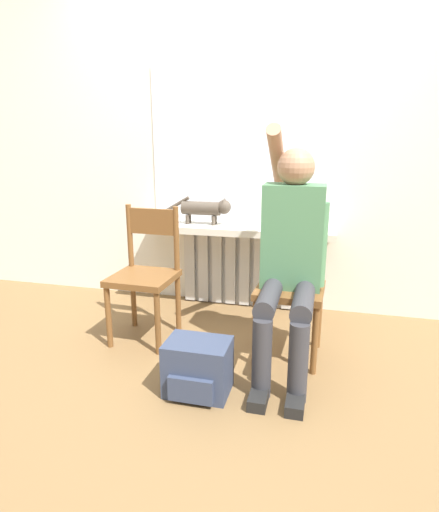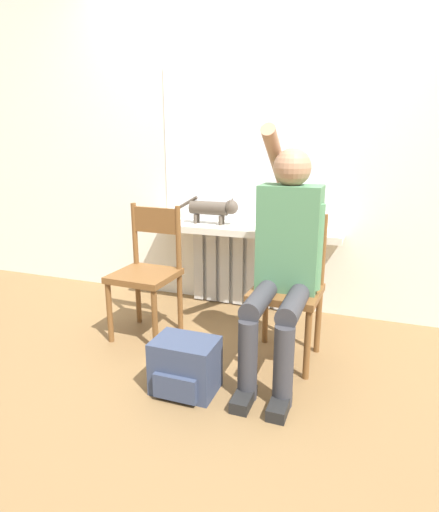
% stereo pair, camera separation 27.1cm
% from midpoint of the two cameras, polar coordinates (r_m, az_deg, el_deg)
% --- Properties ---
extents(ground_plane, '(12.00, 12.00, 0.00)m').
position_cam_midpoint_polar(ground_plane, '(2.45, -1.28, -15.96)').
color(ground_plane, brown).
extents(wall_with_window, '(7.00, 0.06, 2.70)m').
position_cam_midpoint_polar(wall_with_window, '(3.27, 6.79, 16.54)').
color(wall_with_window, white).
rests_on(wall_with_window, ground_plane).
extents(radiator, '(0.89, 0.08, 0.61)m').
position_cam_midpoint_polar(radiator, '(3.34, 5.92, -1.67)').
color(radiator, silver).
rests_on(radiator, ground_plane).
extents(windowsill, '(1.44, 0.31, 0.05)m').
position_cam_midpoint_polar(windowsill, '(3.16, 5.59, 3.49)').
color(windowsill, silver).
rests_on(windowsill, radiator).
extents(window_glass, '(1.38, 0.01, 1.14)m').
position_cam_midpoint_polar(window_glass, '(3.24, 6.57, 14.35)').
color(window_glass, white).
rests_on(window_glass, windowsill).
extents(chair_left, '(0.40, 0.40, 0.86)m').
position_cam_midpoint_polar(chair_left, '(2.81, -6.89, -1.94)').
color(chair_left, brown).
rests_on(chair_left, ground_plane).
extents(chair_right, '(0.40, 0.40, 0.86)m').
position_cam_midpoint_polar(chair_right, '(2.54, 12.16, -4.05)').
color(chair_right, brown).
rests_on(chair_right, ground_plane).
extents(person, '(0.36, 1.03, 1.36)m').
position_cam_midpoint_polar(person, '(2.36, 12.03, 0.45)').
color(person, '#333338').
rests_on(person, ground_plane).
extents(cat, '(0.51, 0.10, 0.21)m').
position_cam_midpoint_polar(cat, '(3.20, 1.73, 6.39)').
color(cat, '#4C4238').
rests_on(cat, windowsill).
extents(backpack, '(0.33, 0.26, 0.28)m').
position_cam_midpoint_polar(backpack, '(2.28, -1.12, -14.56)').
color(backpack, '#333D56').
rests_on(backpack, ground_plane).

